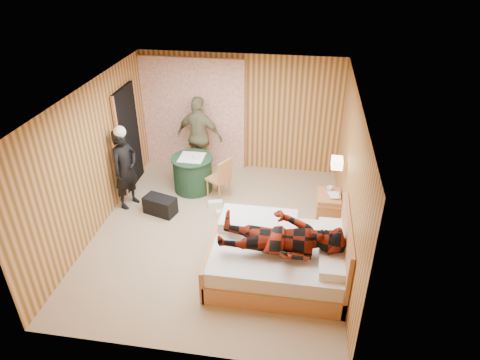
% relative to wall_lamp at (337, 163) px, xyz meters
% --- Properties ---
extents(floor, '(4.20, 5.00, 0.01)m').
position_rel_wall_lamp_xyz_m(floor, '(-1.92, -0.45, -1.30)').
color(floor, tan).
rests_on(floor, ground).
extents(ceiling, '(4.20, 5.00, 0.01)m').
position_rel_wall_lamp_xyz_m(ceiling, '(-1.92, -0.45, 1.20)').
color(ceiling, white).
rests_on(ceiling, wall_back).
extents(wall_back, '(4.20, 0.02, 2.50)m').
position_rel_wall_lamp_xyz_m(wall_back, '(-1.92, 2.05, -0.05)').
color(wall_back, '#DB8F54').
rests_on(wall_back, floor).
extents(wall_left, '(0.02, 5.00, 2.50)m').
position_rel_wall_lamp_xyz_m(wall_left, '(-4.02, -0.45, -0.05)').
color(wall_left, '#DB8F54').
rests_on(wall_left, floor).
extents(wall_right, '(0.02, 5.00, 2.50)m').
position_rel_wall_lamp_xyz_m(wall_right, '(0.18, -0.45, -0.05)').
color(wall_right, '#DB8F54').
rests_on(wall_right, floor).
extents(curtain, '(2.20, 0.08, 2.40)m').
position_rel_wall_lamp_xyz_m(curtain, '(-2.92, 1.98, -0.10)').
color(curtain, white).
rests_on(curtain, floor).
extents(doorway, '(0.06, 0.90, 2.05)m').
position_rel_wall_lamp_xyz_m(doorway, '(-3.98, 0.95, -0.28)').
color(doorway, black).
rests_on(doorway, floor).
extents(wall_lamp, '(0.26, 0.24, 0.16)m').
position_rel_wall_lamp_xyz_m(wall_lamp, '(0.00, 0.00, 0.00)').
color(wall_lamp, gold).
rests_on(wall_lamp, wall_right).
extents(bed, '(2.01, 1.58, 1.09)m').
position_rel_wall_lamp_xyz_m(bed, '(-0.80, -1.31, -0.98)').
color(bed, '#DD8A5A').
rests_on(bed, floor).
extents(nightstand, '(0.42, 0.58, 0.56)m').
position_rel_wall_lamp_xyz_m(nightstand, '(-0.04, 0.20, -1.01)').
color(nightstand, '#DD8A5A').
rests_on(nightstand, floor).
extents(round_table, '(0.83, 0.83, 0.73)m').
position_rel_wall_lamp_xyz_m(round_table, '(-2.71, 0.90, -0.93)').
color(round_table, '#1E412A').
rests_on(round_table, floor).
extents(chair_far, '(0.50, 0.50, 0.93)m').
position_rel_wall_lamp_xyz_m(chair_far, '(-2.73, 1.56, -0.76)').
color(chair_far, '#DD8A5A').
rests_on(chair_far, floor).
extents(chair_near, '(0.52, 0.52, 0.84)m').
position_rel_wall_lamp_xyz_m(chair_near, '(-2.08, 0.67, -0.81)').
color(chair_near, '#DD8A5A').
rests_on(chair_near, floor).
extents(duffel_bag, '(0.65, 0.47, 0.33)m').
position_rel_wall_lamp_xyz_m(duffel_bag, '(-3.10, -0.03, -1.13)').
color(duffel_bag, black).
rests_on(duffel_bag, floor).
extents(sneaker_left, '(0.27, 0.16, 0.11)m').
position_rel_wall_lamp_xyz_m(sneaker_left, '(-1.93, 0.05, -1.24)').
color(sneaker_left, white).
rests_on(sneaker_left, floor).
extents(sneaker_right, '(0.29, 0.18, 0.12)m').
position_rel_wall_lamp_xyz_m(sneaker_right, '(-2.14, 0.33, -1.24)').
color(sneaker_right, white).
rests_on(sneaker_right, floor).
extents(woman_standing, '(0.56, 0.66, 1.55)m').
position_rel_wall_lamp_xyz_m(woman_standing, '(-3.77, 0.16, -0.53)').
color(woman_standing, black).
rests_on(woman_standing, floor).
extents(man_at_table, '(1.07, 0.61, 1.72)m').
position_rel_wall_lamp_xyz_m(man_at_table, '(-2.71, 1.59, -0.44)').
color(man_at_table, olive).
rests_on(man_at_table, floor).
extents(man_on_bed, '(0.86, 0.67, 1.77)m').
position_rel_wall_lamp_xyz_m(man_on_bed, '(-0.77, -1.54, -0.33)').
color(man_on_bed, maroon).
rests_on(man_on_bed, bed).
extents(book_lower, '(0.24, 0.27, 0.02)m').
position_rel_wall_lamp_xyz_m(book_lower, '(-0.04, 0.15, -0.73)').
color(book_lower, white).
rests_on(book_lower, nightstand).
extents(book_upper, '(0.17, 0.23, 0.02)m').
position_rel_wall_lamp_xyz_m(book_upper, '(-0.04, 0.15, -0.71)').
color(book_upper, white).
rests_on(book_upper, nightstand).
extents(cup_nightstand, '(0.13, 0.13, 0.09)m').
position_rel_wall_lamp_xyz_m(cup_nightstand, '(-0.04, 0.33, -0.70)').
color(cup_nightstand, white).
rests_on(cup_nightstand, nightstand).
extents(cup_table, '(0.14, 0.14, 0.10)m').
position_rel_wall_lamp_xyz_m(cup_table, '(-2.61, 0.85, -0.52)').
color(cup_table, white).
rests_on(cup_table, round_table).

